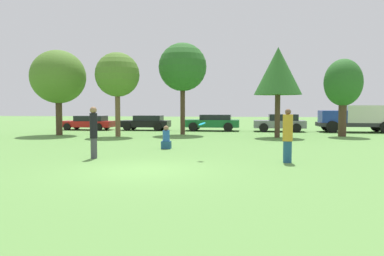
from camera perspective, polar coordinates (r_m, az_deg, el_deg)
ground_plane at (r=11.63m, az=-7.28°, el=-6.48°), size 120.00×120.00×0.00m
person_thrower at (r=14.50m, az=-14.93°, el=-0.46°), size 0.28×0.28×1.97m
person_catcher at (r=13.41m, az=14.53°, el=-1.13°), size 0.35×0.35×1.90m
frisbee at (r=13.69m, az=1.56°, el=0.64°), size 0.27×0.26×0.15m
bystander_sitting at (r=17.33m, az=-4.00°, el=-1.73°), size 0.44×0.36×1.08m
tree_0 at (r=27.22m, az=-19.93°, el=7.37°), size 3.73×3.73×5.83m
tree_1 at (r=24.92m, az=-11.45°, el=7.99°), size 2.90×2.90×5.51m
tree_2 at (r=26.26m, az=-1.46°, el=9.31°), size 3.37×3.37×6.43m
tree_3 at (r=24.18m, az=13.12°, el=8.49°), size 2.99×2.99×5.71m
tree_4 at (r=26.39m, az=22.28°, el=6.34°), size 2.46×2.46×5.10m
parked_car_red at (r=32.40m, az=-15.70°, el=0.82°), size 4.46×2.03×1.19m
parked_car_black at (r=30.96m, az=-7.13°, el=0.86°), size 4.14×1.91×1.23m
parked_car_green at (r=30.06m, az=3.19°, el=0.92°), size 4.50×2.14×1.31m
parked_car_grey at (r=30.00m, az=13.43°, el=0.84°), size 4.00×2.17×1.37m
delivery_truck_blue at (r=31.17m, az=24.46°, el=1.53°), size 6.09×2.35×2.06m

